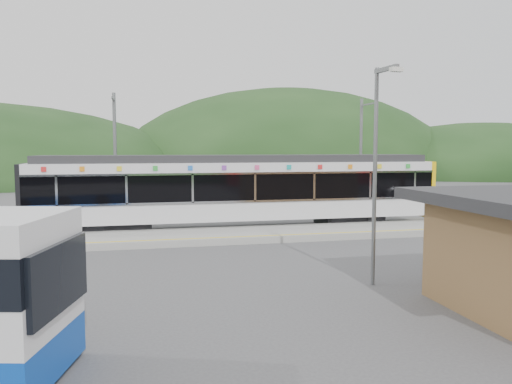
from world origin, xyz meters
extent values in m
plane|color=#4C4C4F|center=(0.00, 0.00, 0.00)|extent=(120.00, 120.00, 0.00)
ellipsoid|color=#1E3D19|center=(16.00, 54.00, 0.00)|extent=(52.00, 39.00, 26.00)
ellipsoid|color=#1E3D19|center=(45.00, 48.00, 0.00)|extent=(44.00, 33.00, 16.00)
cube|color=#9E9E99|center=(0.00, 3.30, 0.15)|extent=(26.00, 3.20, 0.30)
cube|color=yellow|center=(0.00, 2.00, 0.30)|extent=(26.00, 0.10, 0.01)
cube|color=black|center=(-6.83, 6.00, 0.30)|extent=(3.20, 2.20, 0.56)
cube|color=black|center=(5.17, 6.00, 0.30)|extent=(3.20, 2.20, 0.56)
cube|color=silver|center=(-0.83, 6.00, 1.04)|extent=(20.00, 2.90, 0.92)
cube|color=black|center=(-0.83, 6.00, 2.23)|extent=(20.00, 2.96, 1.45)
cube|color=silver|center=(-0.83, 4.50, 1.55)|extent=(20.00, 0.05, 0.10)
cube|color=silver|center=(-0.83, 4.50, 2.90)|extent=(20.00, 0.05, 0.10)
cube|color=silver|center=(-0.83, 6.00, 3.17)|extent=(20.00, 2.90, 0.45)
cube|color=#2D2D30|center=(-0.83, 6.00, 3.58)|extent=(19.40, 2.50, 0.36)
cube|color=yellow|center=(9.29, 6.00, 1.90)|extent=(0.24, 2.92, 3.00)
cube|color=black|center=(-10.93, 6.00, 1.90)|extent=(0.20, 2.92, 3.00)
cube|color=silver|center=(-9.33, 4.50, 2.23)|extent=(0.10, 0.05, 1.35)
cube|color=silver|center=(-6.33, 4.50, 2.23)|extent=(0.10, 0.05, 1.35)
cube|color=silver|center=(-3.33, 4.50, 2.23)|extent=(0.10, 0.05, 1.35)
cube|color=silver|center=(-0.33, 4.50, 2.23)|extent=(0.10, 0.05, 1.35)
cube|color=silver|center=(2.67, 4.50, 2.23)|extent=(0.10, 0.05, 1.35)
cube|color=silver|center=(5.67, 4.50, 2.23)|extent=(0.10, 0.05, 1.35)
cube|color=silver|center=(8.17, 4.50, 2.23)|extent=(0.10, 0.05, 1.35)
cube|color=red|center=(-9.83, 4.51, 3.18)|extent=(0.22, 0.04, 0.22)
cube|color=orange|center=(-8.23, 4.51, 3.18)|extent=(0.22, 0.04, 0.22)
cube|color=yellow|center=(-6.63, 4.51, 3.18)|extent=(0.22, 0.04, 0.22)
cube|color=green|center=(-5.03, 4.51, 3.18)|extent=(0.22, 0.04, 0.22)
cube|color=blue|center=(-3.43, 4.51, 3.18)|extent=(0.22, 0.04, 0.22)
cube|color=purple|center=(-1.83, 4.51, 3.18)|extent=(0.22, 0.04, 0.22)
cube|color=#E54C8C|center=(-0.23, 4.51, 3.18)|extent=(0.22, 0.04, 0.22)
cube|color=#19A5A5|center=(1.37, 4.51, 3.18)|extent=(0.22, 0.04, 0.22)
cube|color=red|center=(2.97, 4.51, 3.18)|extent=(0.22, 0.04, 0.22)
cube|color=orange|center=(4.57, 4.51, 3.18)|extent=(0.22, 0.04, 0.22)
cube|color=yellow|center=(6.17, 4.51, 3.18)|extent=(0.22, 0.04, 0.22)
cube|color=green|center=(7.77, 4.51, 3.18)|extent=(0.22, 0.04, 0.22)
cylinder|color=slate|center=(-7.00, 8.60, 3.50)|extent=(0.18, 0.18, 7.00)
cube|color=slate|center=(-7.00, 7.80, 6.60)|extent=(0.08, 1.80, 0.08)
cylinder|color=slate|center=(7.00, 8.60, 3.50)|extent=(0.18, 0.18, 7.00)
cube|color=slate|center=(7.00, 7.80, 6.60)|extent=(0.08, 1.80, 0.08)
cylinder|color=slate|center=(1.11, -5.26, 3.22)|extent=(0.12, 0.12, 6.43)
cube|color=slate|center=(1.11, -5.74, 6.32)|extent=(0.23, 1.08, 0.12)
cube|color=silver|center=(1.11, -6.22, 6.24)|extent=(0.37, 0.21, 0.12)
camera|label=1|loc=(-5.58, -18.83, 4.10)|focal=35.00mm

